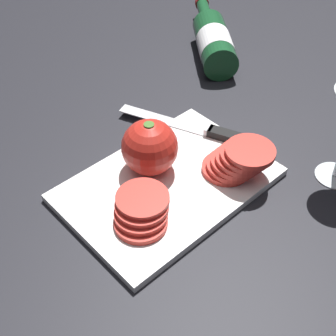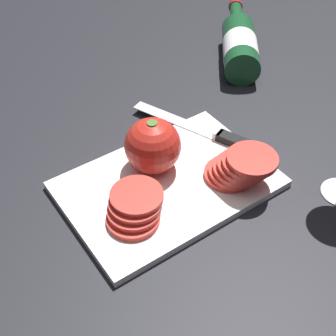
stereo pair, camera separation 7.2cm
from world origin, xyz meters
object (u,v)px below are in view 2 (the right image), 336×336
Objects in this scene: whole_tomato at (153,146)px; knife at (229,139)px; tomato_slice_stack_near at (135,207)px; wine_bottle at (240,45)px; tomato_slice_stack_far at (240,167)px.

knife is (0.14, -0.02, -0.04)m from whole_tomato.
knife is 2.81× the size of tomato_slice_stack_near.
wine_bottle is at bearing -66.58° from knife.
wine_bottle is at bearing 48.74° from tomato_slice_stack_far.
tomato_slice_stack_near is (-0.43, -0.26, -0.01)m from wine_bottle.
wine_bottle is 1.00× the size of knife.
wine_bottle reaches higher than tomato_slice_stack_near.
knife is at bearing -9.13° from whole_tomato.
tomato_slice_stack_near is at bearing 170.25° from tomato_slice_stack_far.
tomato_slice_stack_far reaches higher than tomato_slice_stack_near.
whole_tomato reaches higher than tomato_slice_stack_far.
tomato_slice_stack_near is at bearing -148.85° from wine_bottle.
wine_bottle is 0.50m from tomato_slice_stack_near.
wine_bottle is 0.40m from whole_tomato.
whole_tomato reaches higher than wine_bottle.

